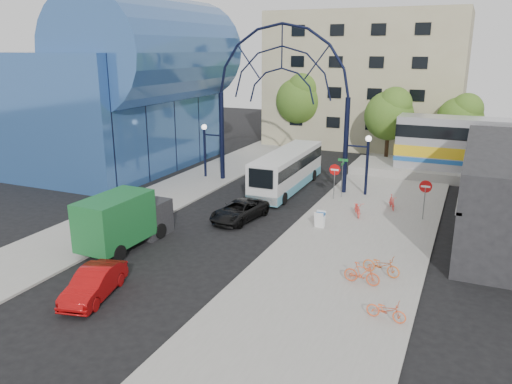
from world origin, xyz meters
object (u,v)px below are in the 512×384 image
at_px(street_name_sign, 343,170).
at_px(bike_far_a, 381,265).
at_px(tree_north_b, 301,98).
at_px(tree_north_a, 390,113).
at_px(bike_near_b, 392,202).
at_px(do_not_enter_sign, 425,190).
at_px(bike_far_b, 362,274).
at_px(bike_far_c, 386,310).
at_px(tree_north_c, 461,117).
at_px(bike_near_a, 358,208).
at_px(stop_sign, 335,173).
at_px(city_bus, 287,170).
at_px(red_sedan, 94,283).
at_px(black_suv, 239,211).
at_px(sandwich_board, 320,218).
at_px(green_truck, 125,220).
at_px(gateway_arch, 282,73).

bearing_deg(street_name_sign, bike_far_a, -67.24).
relative_size(tree_north_b, bike_far_a, 4.41).
relative_size(tree_north_a, bike_near_b, 4.53).
xyz_separation_m(do_not_enter_sign, bike_far_a, (-0.93, -9.00, -1.38)).
height_order(bike_far_b, bike_far_c, bike_far_b).
xyz_separation_m(tree_north_b, bike_far_a, (13.94, -28.93, -4.67)).
bearing_deg(street_name_sign, bike_near_b, -19.08).
height_order(tree_north_c, bike_near_b, tree_north_c).
bearing_deg(tree_north_b, bike_near_a, -62.14).
relative_size(stop_sign, bike_far_b, 1.51).
height_order(street_name_sign, tree_north_a, tree_north_a).
distance_m(tree_north_c, bike_near_b, 17.31).
xyz_separation_m(stop_sign, city_bus, (-4.03, 1.52, -0.49)).
bearing_deg(bike_far_a, tree_north_b, 38.30).
relative_size(stop_sign, red_sedan, 0.64).
bearing_deg(black_suv, tree_north_c, 71.61).
xyz_separation_m(stop_sign, bike_near_b, (4.10, -0.68, -1.41)).
bearing_deg(tree_north_b, bike_far_a, -64.26).
height_order(black_suv, bike_near_a, black_suv).
xyz_separation_m(street_name_sign, sandwich_board, (0.40, -6.62, -1.39)).
height_order(green_truck, bike_near_a, green_truck).
bearing_deg(tree_north_c, stop_sign, -114.69).
bearing_deg(do_not_enter_sign, stop_sign, 162.12).
relative_size(tree_north_c, bike_far_b, 3.92).
height_order(tree_north_c, bike_far_b, tree_north_c).
height_order(sandwich_board, bike_far_c, sandwich_board).
xyz_separation_m(gateway_arch, bike_far_c, (10.98, -17.00, -8.02)).
bearing_deg(green_truck, bike_far_b, 2.67).
distance_m(sandwich_board, tree_north_b, 26.15).
relative_size(tree_north_a, city_bus, 0.67).
bearing_deg(red_sedan, bike_near_a, 48.75).
distance_m(bike_near_a, bike_far_a, 8.61).
height_order(street_name_sign, red_sedan, street_name_sign).
xyz_separation_m(gateway_arch, tree_north_c, (12.12, 13.93, -4.28)).
xyz_separation_m(black_suv, bike_near_b, (8.35, 5.74, -0.03)).
relative_size(street_name_sign, tree_north_c, 0.43).
bearing_deg(gateway_arch, bike_far_c, -57.13).
bearing_deg(tree_north_a, red_sedan, -102.27).
height_order(tree_north_b, black_suv, tree_north_b).
bearing_deg(bike_far_a, bike_far_c, -154.51).
bearing_deg(red_sedan, bike_far_b, 15.43).
relative_size(do_not_enter_sign, tree_north_a, 0.35).
xyz_separation_m(red_sedan, bike_near_b, (9.71, 17.27, -0.06)).
bearing_deg(tree_north_c, bike_near_b, -100.98).
xyz_separation_m(bike_near_a, bike_far_b, (2.31, -9.39, 0.04)).
xyz_separation_m(sandwich_board, bike_far_c, (5.38, -8.97, -0.21)).
bearing_deg(bike_near_b, red_sedan, -138.76).
height_order(tree_north_a, bike_far_b, tree_north_a).
height_order(tree_north_b, city_bus, tree_north_b).
height_order(city_bus, bike_far_a, city_bus).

